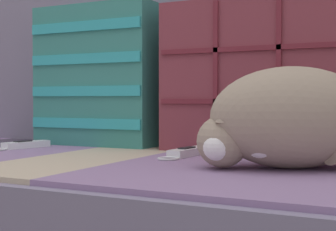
# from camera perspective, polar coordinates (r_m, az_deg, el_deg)

# --- Properties ---
(sofa_backrest) EXTENTS (1.67, 0.14, 0.55)m
(sofa_backrest) POSITION_cam_1_polar(r_m,az_deg,el_deg) (1.58, 0.16, 6.84)
(sofa_backrest) COLOR slate
(sofa_backrest) RESTS_ON couch
(throw_pillow_quilted) EXTENTS (0.48, 0.14, 0.39)m
(throw_pillow_quilted) POSITION_cam_1_polar(r_m,az_deg,el_deg) (1.32, 9.58, 4.32)
(throw_pillow_quilted) COLOR brown
(throw_pillow_quilted) RESTS_ON couch
(throw_pillow_striped) EXTENTS (0.38, 0.14, 0.41)m
(throw_pillow_striped) POSITION_cam_1_polar(r_m,az_deg,el_deg) (1.53, -7.84, 4.38)
(throw_pillow_striped) COLOR #337A70
(throw_pillow_striped) RESTS_ON couch
(sleeping_cat) EXTENTS (0.38, 0.34, 0.20)m
(sleeping_cat) POSITION_cam_1_polar(r_m,az_deg,el_deg) (1.02, 13.03, -0.53)
(sleeping_cat) COLOR gray
(sleeping_cat) RESTS_ON couch
(game_remote_near) EXTENTS (0.08, 0.19, 0.02)m
(game_remote_near) POSITION_cam_1_polar(r_m,az_deg,el_deg) (1.47, -15.69, -3.17)
(game_remote_near) COLOR white
(game_remote_near) RESTS_ON couch
(game_remote_far) EXTENTS (0.05, 0.20, 0.02)m
(game_remote_far) POSITION_cam_1_polar(r_m,az_deg,el_deg) (1.23, 2.18, -4.08)
(game_remote_far) COLOR white
(game_remote_far) RESTS_ON couch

